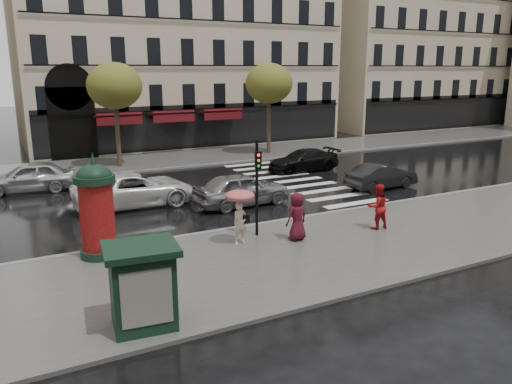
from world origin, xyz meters
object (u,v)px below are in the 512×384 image
traffic_light (257,178)px  car_darkgrey (382,176)px  woman_umbrella (240,208)px  car_white (135,189)px  morris_column (97,207)px  car_black (303,160)px  woman_red (378,207)px  newsstand (143,285)px  car_far_silver (29,177)px  man_burgundy (297,216)px  car_silver (241,189)px

traffic_light → car_darkgrey: size_ratio=0.89×
woman_umbrella → traffic_light: 1.38m
car_white → morris_column: bearing=156.4°
traffic_light → car_black: 13.23m
woman_red → car_darkgrey: size_ratio=0.44×
newsstand → traffic_light: bearing=40.1°
car_black → car_far_silver: 15.71m
morris_column → car_far_silver: bearing=96.9°
woman_umbrella → car_darkgrey: size_ratio=0.50×
woman_red → car_darkgrey: 7.54m
woman_umbrella → man_burgundy: size_ratio=1.14×
car_far_silver → car_white: bearing=43.9°
traffic_light → car_far_silver: size_ratio=0.79×
woman_umbrella → man_burgundy: woman_umbrella is taller
morris_column → newsstand: (0.04, -5.32, -0.63)m
man_burgundy → woman_red: bearing=165.4°
woman_umbrella → car_far_silver: size_ratio=0.44×
woman_red → car_far_silver: bearing=-42.0°
man_burgundy → car_darkgrey: 10.05m
car_white → car_black: bearing=-73.6°
man_burgundy → car_darkgrey: size_ratio=0.44×
woman_red → traffic_light: size_ratio=0.49×
morris_column → traffic_light: traffic_light is taller
newsstand → car_white: newsstand is taller
morris_column → car_darkgrey: 15.78m
traffic_light → car_white: (-2.89, 6.76, -1.54)m
woman_umbrella → traffic_light: bearing=27.4°
car_darkgrey → car_white: car_white is taller
newsstand → car_silver: 11.67m
man_burgundy → car_black: bearing=-132.8°
morris_column → car_white: bearing=65.7°
newsstand → car_darkgrey: bearing=29.9°
car_darkgrey → car_black: bearing=8.3°
morris_column → car_far_silver: size_ratio=0.77×
car_white → car_black: size_ratio=1.22×
woman_umbrella → car_silver: (2.49, 4.97, -0.67)m
woman_umbrella → traffic_light: (0.95, 0.50, 0.87)m
traffic_light → newsstand: bearing=-139.9°
traffic_light → car_silver: (1.53, 4.48, -1.54)m
car_darkgrey → car_black: 6.01m
car_white → car_far_silver: (-4.17, 5.25, 0.00)m
morris_column → car_silver: 8.25m
woman_umbrella → car_darkgrey: (10.63, 4.58, -0.79)m
man_burgundy → traffic_light: 2.02m
morris_column → car_darkgrey: bearing=12.8°
traffic_light → car_black: bearing=49.5°
traffic_light → car_far_silver: 14.01m
woman_umbrella → car_black: woman_umbrella is taller
woman_red → car_silver: (-3.02, 5.92, -0.23)m
traffic_light → woman_umbrella: bearing=-152.6°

